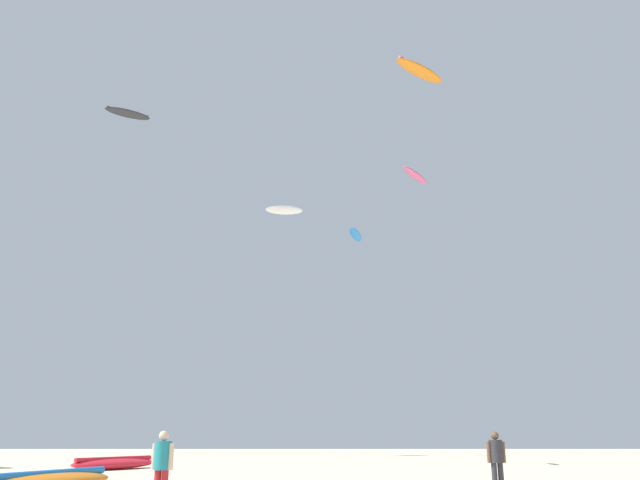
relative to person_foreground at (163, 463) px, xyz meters
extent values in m
cylinder|color=teal|center=(0.00, 0.00, 0.16)|extent=(0.38, 0.38, 0.63)
cylinder|color=beige|center=(0.21, -0.08, 0.13)|extent=(0.11, 0.11, 0.58)
cylinder|color=beige|center=(-0.21, 0.08, 0.13)|extent=(0.11, 0.11, 0.58)
sphere|color=beige|center=(0.00, 0.00, 0.59)|extent=(0.23, 0.23, 0.23)
cylinder|color=#2D2D33|center=(8.69, 3.76, -0.57)|extent=(0.16, 0.16, 0.83)
cylinder|color=#2D2D33|center=(8.51, 3.73, -0.57)|extent=(0.16, 0.16, 0.83)
cylinder|color=#2D2D33|center=(8.60, 3.75, 0.15)|extent=(0.38, 0.38, 0.62)
cylinder|color=brown|center=(8.82, 3.79, 0.13)|extent=(0.11, 0.11, 0.57)
cylinder|color=brown|center=(8.38, 3.70, 0.13)|extent=(0.11, 0.11, 0.57)
sphere|color=brown|center=(8.60, 3.75, 0.58)|extent=(0.22, 0.22, 0.22)
ellipsoid|color=red|center=(-5.95, 16.27, -0.73)|extent=(3.71, 4.69, 0.58)
cylinder|color=red|center=(-5.95, 16.27, -0.52)|extent=(2.54, 3.75, 0.21)
cylinder|color=blue|center=(-4.31, 4.49, -0.49)|extent=(1.95, 4.29, 0.22)
ellipsoid|color=#2D2D33|center=(-11.96, 31.93, 25.40)|extent=(3.65, 2.77, 0.53)
cylinder|color=#2D2D33|center=(-11.96, 31.93, 25.57)|extent=(2.94, 1.85, 0.16)
ellipsoid|color=white|center=(0.75, 33.32, 17.62)|extent=(3.02, 1.15, 0.72)
ellipsoid|color=blue|center=(5.63, 19.98, 11.52)|extent=(1.10, 2.60, 0.54)
ellipsoid|color=orange|center=(9.35, 17.54, 20.64)|extent=(3.59, 3.41, 0.51)
cylinder|color=#E5598C|center=(9.35, 17.54, 20.81)|extent=(2.73, 2.51, 0.17)
ellipsoid|color=#E5598C|center=(10.14, 25.82, 17.52)|extent=(2.73, 3.60, 0.74)
camera|label=1|loc=(3.60, -15.70, 0.66)|focal=36.64mm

